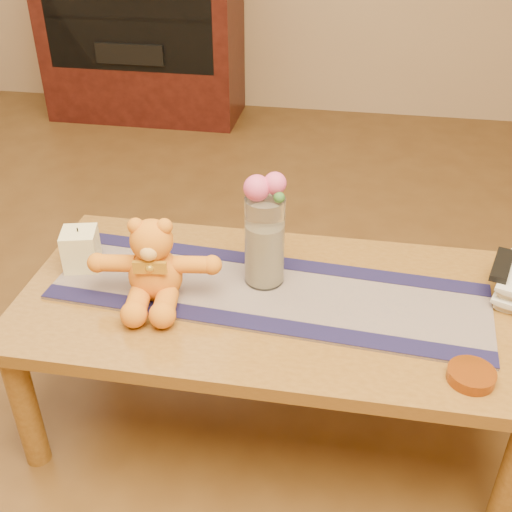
% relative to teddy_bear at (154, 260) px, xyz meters
% --- Properties ---
extents(floor, '(5.50, 5.50, 0.00)m').
position_rel_teddy_bear_xyz_m(floor, '(0.32, 0.05, -0.57)').
color(floor, '#4E3216').
rests_on(floor, ground).
extents(coffee_table_top, '(1.40, 0.70, 0.04)m').
position_rel_teddy_bear_xyz_m(coffee_table_top, '(0.32, 0.05, -0.14)').
color(coffee_table_top, brown).
rests_on(coffee_table_top, floor).
extents(table_leg_fl, '(0.07, 0.07, 0.41)m').
position_rel_teddy_bear_xyz_m(table_leg_fl, '(-0.32, -0.24, -0.37)').
color(table_leg_fl, brown).
rests_on(table_leg_fl, floor).
extents(table_leg_bl, '(0.07, 0.07, 0.41)m').
position_rel_teddy_bear_xyz_m(table_leg_bl, '(-0.32, 0.34, -0.37)').
color(table_leg_bl, brown).
rests_on(table_leg_bl, floor).
extents(table_leg_br, '(0.07, 0.07, 0.41)m').
position_rel_teddy_bear_xyz_m(table_leg_br, '(0.96, 0.34, -0.37)').
color(table_leg_br, brown).
rests_on(table_leg_br, floor).
extents(persian_runner, '(1.22, 0.43, 0.01)m').
position_rel_teddy_bear_xyz_m(persian_runner, '(0.30, 0.07, -0.12)').
color(persian_runner, '#181F45').
rests_on(persian_runner, coffee_table_top).
extents(runner_border_near, '(1.20, 0.14, 0.00)m').
position_rel_teddy_bear_xyz_m(runner_border_near, '(0.29, -0.08, -0.11)').
color(runner_border_near, '#16133B').
rests_on(runner_border_near, persian_runner).
extents(runner_border_far, '(1.20, 0.14, 0.00)m').
position_rel_teddy_bear_xyz_m(runner_border_far, '(0.31, 0.21, -0.11)').
color(runner_border_far, '#16133B').
rests_on(runner_border_far, persian_runner).
extents(teddy_bear, '(0.37, 0.32, 0.23)m').
position_rel_teddy_bear_xyz_m(teddy_bear, '(0.00, 0.00, 0.00)').
color(teddy_bear, orange).
rests_on(teddy_bear, persian_runner).
extents(pillar_candle, '(0.12, 0.12, 0.12)m').
position_rel_teddy_bear_xyz_m(pillar_candle, '(-0.26, 0.10, -0.05)').
color(pillar_candle, '#F6EDB5').
rests_on(pillar_candle, persian_runner).
extents(candle_wick, '(0.00, 0.00, 0.01)m').
position_rel_teddy_bear_xyz_m(candle_wick, '(-0.26, 0.10, 0.01)').
color(candle_wick, black).
rests_on(candle_wick, pillar_candle).
extents(glass_vase, '(0.11, 0.11, 0.26)m').
position_rel_teddy_bear_xyz_m(glass_vase, '(0.28, 0.12, 0.02)').
color(glass_vase, silver).
rests_on(glass_vase, persian_runner).
extents(potpourri_fill, '(0.09, 0.09, 0.18)m').
position_rel_teddy_bear_xyz_m(potpourri_fill, '(0.28, 0.12, -0.02)').
color(potpourri_fill, beige).
rests_on(potpourri_fill, glass_vase).
extents(rose_left, '(0.07, 0.07, 0.07)m').
position_rel_teddy_bear_xyz_m(rose_left, '(0.26, 0.11, 0.18)').
color(rose_left, '#DE4E88').
rests_on(rose_left, glass_vase).
extents(rose_right, '(0.06, 0.06, 0.06)m').
position_rel_teddy_bear_xyz_m(rose_right, '(0.30, 0.12, 0.19)').
color(rose_right, '#DE4E88').
rests_on(rose_right, glass_vase).
extents(blue_flower_back, '(0.04, 0.04, 0.04)m').
position_rel_teddy_bear_xyz_m(blue_flower_back, '(0.29, 0.15, 0.18)').
color(blue_flower_back, '#515CB0').
rests_on(blue_flower_back, glass_vase).
extents(blue_flower_side, '(0.04, 0.04, 0.04)m').
position_rel_teddy_bear_xyz_m(blue_flower_side, '(0.25, 0.14, 0.17)').
color(blue_flower_side, '#515CB0').
rests_on(blue_flower_side, glass_vase).
extents(leaf_sprig, '(0.03, 0.03, 0.03)m').
position_rel_teddy_bear_xyz_m(leaf_sprig, '(0.32, 0.10, 0.17)').
color(leaf_sprig, '#33662D').
rests_on(leaf_sprig, glass_vase).
extents(bronze_ball, '(0.09, 0.09, 0.08)m').
position_rel_teddy_bear_xyz_m(bronze_ball, '(0.28, 0.12, -0.07)').
color(bronze_ball, '#51421B').
rests_on(bronze_ball, persian_runner).
extents(book_bottom, '(0.21, 0.26, 0.02)m').
position_rel_teddy_bear_xyz_m(book_bottom, '(0.93, 0.20, -0.11)').
color(book_bottom, beige).
rests_on(book_bottom, coffee_table_top).
extents(book_lower, '(0.23, 0.27, 0.02)m').
position_rel_teddy_bear_xyz_m(book_lower, '(0.93, 0.19, -0.09)').
color(book_lower, beige).
rests_on(book_lower, book_bottom).
extents(book_upper, '(0.20, 0.25, 0.02)m').
position_rel_teddy_bear_xyz_m(book_upper, '(0.92, 0.20, -0.07)').
color(book_upper, beige).
rests_on(book_upper, book_lower).
extents(book_top, '(0.23, 0.27, 0.02)m').
position_rel_teddy_bear_xyz_m(book_top, '(0.93, 0.19, -0.05)').
color(book_top, beige).
rests_on(book_top, book_upper).
extents(tv_remote, '(0.09, 0.17, 0.02)m').
position_rel_teddy_bear_xyz_m(tv_remote, '(0.92, 0.19, -0.04)').
color(tv_remote, black).
rests_on(tv_remote, book_top).
extents(amber_dish, '(0.12, 0.12, 0.03)m').
position_rel_teddy_bear_xyz_m(amber_dish, '(0.81, -0.19, -0.11)').
color(amber_dish, '#BF5914').
rests_on(amber_dish, coffee_table_top).
extents(media_cabinet, '(1.20, 0.50, 1.10)m').
position_rel_teddy_bear_xyz_m(media_cabinet, '(-0.88, 2.53, -0.02)').
color(media_cabinet, black).
rests_on(media_cabinet, floor).
extents(cabinet_cavity, '(1.02, 0.03, 0.61)m').
position_rel_teddy_bear_xyz_m(cabinet_cavity, '(-0.88, 2.29, 0.09)').
color(cabinet_cavity, black).
rests_on(cabinet_cavity, media_cabinet).
extents(cabinet_shelf, '(1.02, 0.20, 0.02)m').
position_rel_teddy_bear_xyz_m(cabinet_shelf, '(-0.88, 2.38, 0.09)').
color(cabinet_shelf, black).
rests_on(cabinet_shelf, media_cabinet).
extents(stereo_lower, '(0.42, 0.28, 0.12)m').
position_rel_teddy_bear_xyz_m(stereo_lower, '(-0.88, 2.40, -0.11)').
color(stereo_lower, black).
rests_on(stereo_lower, media_cabinet).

